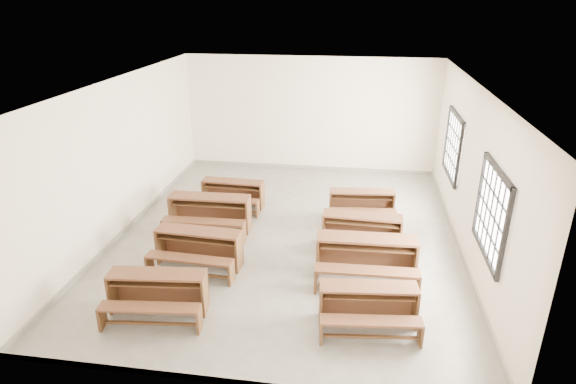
# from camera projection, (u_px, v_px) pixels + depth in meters

# --- Properties ---
(room) EXTENTS (8.50, 8.50, 3.20)m
(room) POSITION_uv_depth(u_px,v_px,m) (293.00, 138.00, 9.33)
(room) COLOR gray
(room) RESTS_ON ground
(desk_set_0) EXTENTS (1.61, 0.95, 0.69)m
(desk_set_0) POSITION_uv_depth(u_px,v_px,m) (157.00, 290.00, 7.58)
(desk_set_0) COLOR brown
(desk_set_0) RESTS_ON ground
(desk_set_1) EXTENTS (1.64, 0.91, 0.72)m
(desk_set_1) POSITION_uv_depth(u_px,v_px,m) (198.00, 246.00, 8.89)
(desk_set_1) COLOR brown
(desk_set_1) RESTS_ON ground
(desk_set_2) EXTENTS (1.74, 0.93, 0.77)m
(desk_set_2) POSITION_uv_depth(u_px,v_px,m) (209.00, 211.00, 10.24)
(desk_set_2) COLOR brown
(desk_set_2) RESTS_ON ground
(desk_set_3) EXTENTS (1.49, 0.82, 0.66)m
(desk_set_3) POSITION_uv_depth(u_px,v_px,m) (233.00, 192.00, 11.39)
(desk_set_3) COLOR brown
(desk_set_3) RESTS_ON ground
(desk_set_4) EXTENTS (1.55, 0.92, 0.67)m
(desk_set_4) POSITION_uv_depth(u_px,v_px,m) (368.00, 303.00, 7.29)
(desk_set_4) COLOR brown
(desk_set_4) RESTS_ON ground
(desk_set_5) EXTENTS (1.79, 0.97, 0.79)m
(desk_set_5) POSITION_uv_depth(u_px,v_px,m) (366.00, 255.00, 8.48)
(desk_set_5) COLOR brown
(desk_set_5) RESTS_ON ground
(desk_set_6) EXTENTS (1.60, 0.88, 0.70)m
(desk_set_6) POSITION_uv_depth(u_px,v_px,m) (362.00, 229.00, 9.53)
(desk_set_6) COLOR brown
(desk_set_6) RESTS_ON ground
(desk_set_7) EXTENTS (1.51, 0.88, 0.65)m
(desk_set_7) POSITION_uv_depth(u_px,v_px,m) (362.00, 203.00, 10.82)
(desk_set_7) COLOR brown
(desk_set_7) RESTS_ON ground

